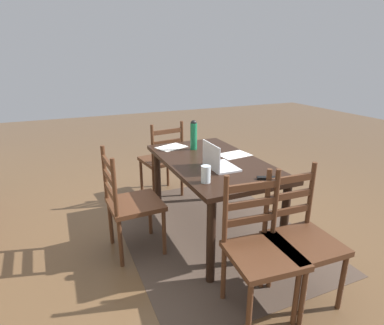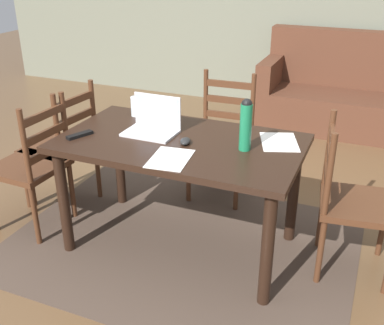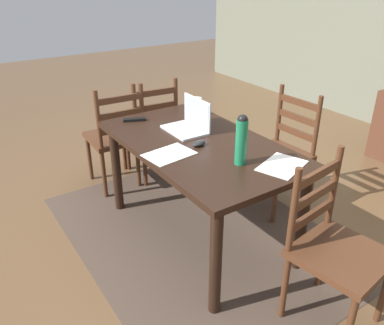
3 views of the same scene
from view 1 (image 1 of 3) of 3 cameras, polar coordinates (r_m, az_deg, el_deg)
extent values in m
plane|color=brown|center=(3.24, 3.48, -12.28)|extent=(14.00, 14.00, 0.00)
cube|color=#47382D|center=(3.24, 3.48, -12.23)|extent=(2.25, 1.67, 0.01)
cube|color=black|center=(2.93, 3.76, 0.06)|extent=(1.47, 0.84, 0.04)
cylinder|color=black|center=(2.76, 16.38, -10.48)|extent=(0.07, 0.07, 0.71)
cylinder|color=black|center=(3.75, 3.71, -1.76)|extent=(0.07, 0.07, 0.71)
cylinder|color=black|center=(2.42, 3.45, -14.08)|extent=(0.07, 0.07, 0.71)
cylinder|color=black|center=(3.51, -6.24, -3.31)|extent=(0.07, 0.07, 0.71)
cube|color=#4C2B19|center=(2.80, -10.30, -7.37)|extent=(0.46, 0.46, 0.04)
cylinder|color=#4C2B19|center=(3.11, -7.62, -9.24)|extent=(0.04, 0.04, 0.43)
cylinder|color=#4C2B19|center=(2.80, -5.08, -12.59)|extent=(0.04, 0.04, 0.43)
cylinder|color=#4C2B19|center=(3.03, -14.55, -10.50)|extent=(0.04, 0.04, 0.43)
cylinder|color=#4C2B19|center=(2.71, -12.83, -14.15)|extent=(0.04, 0.04, 0.43)
cylinder|color=#4C2B19|center=(2.83, -15.54, -1.92)|extent=(0.04, 0.04, 0.50)
cylinder|color=#4C2B19|center=(2.48, -13.86, -4.74)|extent=(0.04, 0.04, 0.50)
cube|color=#4C2B19|center=(2.70, -14.58, -5.21)|extent=(0.36, 0.04, 0.05)
cube|color=#4C2B19|center=(2.65, -14.80, -2.74)|extent=(0.36, 0.04, 0.05)
cube|color=#4C2B19|center=(2.61, -15.03, -0.18)|extent=(0.36, 0.04, 0.05)
cube|color=#4C2B19|center=(2.35, 19.72, -13.65)|extent=(0.46, 0.46, 0.04)
cylinder|color=#4C2B19|center=(2.49, 25.58, -19.03)|extent=(0.04, 0.04, 0.43)
cylinder|color=#4C2B19|center=(2.27, 18.39, -22.18)|extent=(0.04, 0.04, 0.43)
cylinder|color=#4C2B19|center=(2.70, 19.67, -14.97)|extent=(0.04, 0.04, 0.43)
cylinder|color=#4C2B19|center=(2.50, 12.70, -17.28)|extent=(0.04, 0.04, 0.43)
cylinder|color=#4C2B19|center=(2.48, 20.74, -5.46)|extent=(0.04, 0.04, 0.50)
cylinder|color=#4C2B19|center=(2.26, 13.44, -7.13)|extent=(0.04, 0.04, 0.50)
cube|color=#4C2B19|center=(2.41, 17.04, -8.42)|extent=(0.04, 0.36, 0.05)
cube|color=#4C2B19|center=(2.36, 17.33, -5.72)|extent=(0.04, 0.36, 0.05)
cube|color=#4C2B19|center=(2.31, 17.62, -2.89)|extent=(0.04, 0.36, 0.05)
cube|color=#4C2B19|center=(2.16, 12.88, -16.07)|extent=(0.48, 0.48, 0.04)
cylinder|color=#4C2B19|center=(2.27, 19.49, -22.21)|extent=(0.04, 0.04, 0.43)
cylinder|color=#4C2B19|center=(2.11, 10.33, -25.25)|extent=(0.04, 0.04, 0.43)
cylinder|color=#4C2B19|center=(2.51, 14.10, -17.22)|extent=(0.04, 0.04, 0.43)
cylinder|color=#4C2B19|center=(2.36, 5.75, -19.35)|extent=(0.04, 0.04, 0.43)
cylinder|color=#4C2B19|center=(2.27, 14.93, -7.11)|extent=(0.04, 0.04, 0.50)
cylinder|color=#4C2B19|center=(2.10, 6.08, -8.73)|extent=(0.04, 0.04, 0.50)
cube|color=#4C2B19|center=(2.23, 10.53, -10.21)|extent=(0.06, 0.36, 0.05)
cube|color=#4C2B19|center=(2.17, 10.72, -7.32)|extent=(0.06, 0.36, 0.05)
cube|color=#4C2B19|center=(2.12, 10.93, -4.29)|extent=(0.06, 0.36, 0.05)
cube|color=#4C2B19|center=(3.89, -5.71, 0.45)|extent=(0.50, 0.50, 0.04)
cylinder|color=#4C2B19|center=(4.06, -9.19, -2.43)|extent=(0.04, 0.04, 0.43)
cylinder|color=#4C2B19|center=(4.21, -4.42, -1.47)|extent=(0.04, 0.04, 0.43)
cylinder|color=#4C2B19|center=(3.74, -6.93, -4.24)|extent=(0.04, 0.04, 0.43)
cylinder|color=#4C2B19|center=(3.90, -1.85, -3.12)|extent=(0.04, 0.04, 0.43)
cylinder|color=#4C2B19|center=(3.57, -7.16, 2.89)|extent=(0.04, 0.04, 0.50)
cylinder|color=#4C2B19|center=(3.73, -1.85, 3.75)|extent=(0.04, 0.04, 0.50)
cube|color=#4C2B19|center=(3.68, -4.41, 1.83)|extent=(0.07, 0.36, 0.05)
cube|color=#4C2B19|center=(3.64, -4.46, 3.71)|extent=(0.07, 0.36, 0.05)
cube|color=#4C2B19|center=(3.61, -4.51, 5.63)|extent=(0.07, 0.36, 0.05)
cube|color=silver|center=(2.73, 5.43, -0.75)|extent=(0.32, 0.22, 0.02)
cube|color=silver|center=(2.65, 3.48, 1.25)|extent=(0.32, 0.01, 0.21)
cube|color=#A5CCEA|center=(2.65, 3.59, 1.27)|extent=(0.30, 0.01, 0.19)
cylinder|color=#197247|center=(3.22, 0.30, 4.77)|extent=(0.07, 0.07, 0.27)
sphere|color=black|center=(3.19, 0.31, 7.16)|extent=(0.06, 0.06, 0.06)
cylinder|color=silver|center=(2.39, 2.53, -2.13)|extent=(0.07, 0.07, 0.13)
ellipsoid|color=black|center=(2.98, 3.97, 1.11)|extent=(0.08, 0.11, 0.03)
cube|color=black|center=(2.54, 13.62, -2.75)|extent=(0.11, 0.17, 0.02)
cube|color=white|center=(3.34, -3.74, 2.80)|extent=(0.30, 0.35, 0.00)
cube|color=white|center=(3.10, 7.69, 1.40)|extent=(0.24, 0.32, 0.00)
camera|label=2|loc=(5.10, 23.89, 19.12)|focal=43.74mm
camera|label=3|loc=(5.19, 7.89, 20.11)|focal=37.08mm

